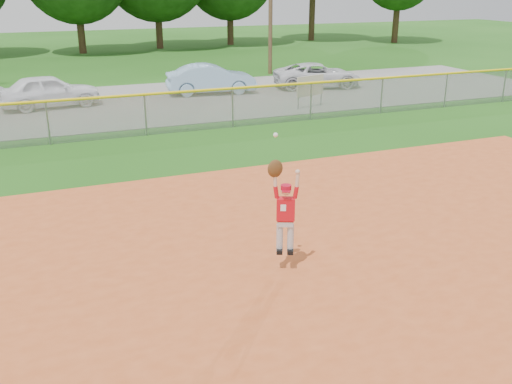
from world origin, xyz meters
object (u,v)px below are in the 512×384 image
at_px(car_blue, 211,79).
at_px(sponsor_sign, 310,87).
at_px(ballplayer, 284,208).
at_px(car_white_b, 317,75).
at_px(car_white_a, 49,91).

height_order(car_blue, sponsor_sign, car_blue).
bearing_deg(ballplayer, sponsor_sign, 61.26).
bearing_deg(sponsor_sign, car_blue, 122.82).
bearing_deg(sponsor_sign, ballplayer, -118.74).
height_order(car_white_b, ballplayer, ballplayer).
distance_m(car_white_a, car_white_b, 13.32).
bearing_deg(car_white_a, car_blue, -93.73).
distance_m(car_blue, car_white_b, 5.72).
xyz_separation_m(car_blue, ballplayer, (-4.29, -18.17, 0.56)).
relative_size(car_blue, ballplayer, 1.85).
height_order(car_white_b, sponsor_sign, sponsor_sign).
relative_size(car_white_b, sponsor_sign, 2.97).
xyz_separation_m(car_white_a, car_white_b, (13.32, 0.14, -0.09)).
height_order(car_white_a, car_blue, car_white_a).
bearing_deg(ballplayer, car_white_a, 100.69).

